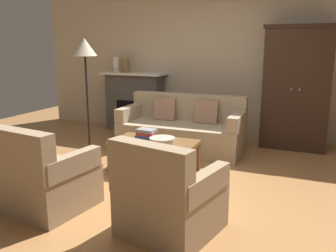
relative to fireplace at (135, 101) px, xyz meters
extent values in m
plane|color=#B27A47|center=(1.55, -2.30, -0.57)|extent=(9.60, 9.60, 0.00)
cube|color=beige|center=(1.55, 0.25, 0.83)|extent=(7.20, 0.10, 2.80)
cube|color=#4C4947|center=(0.00, 0.00, -0.03)|extent=(1.10, 0.36, 1.08)
cube|color=black|center=(0.00, -0.18, -0.23)|extent=(0.60, 0.01, 0.52)
cube|color=white|center=(0.00, -0.02, 0.53)|extent=(1.26, 0.48, 0.04)
cube|color=#382319|center=(2.95, -0.08, 0.37)|extent=(1.00, 0.52, 1.88)
cube|color=#2F1E15|center=(2.95, -0.08, 1.34)|extent=(1.06, 0.55, 0.06)
sphere|color=#ADAFB5|center=(2.89, -0.35, 0.41)|extent=(0.04, 0.04, 0.04)
sphere|color=#ADAFB5|center=(3.01, -0.35, 0.41)|extent=(0.04, 0.04, 0.04)
cube|color=tan|center=(1.35, -0.98, -0.35)|extent=(1.92, 0.88, 0.44)
cube|color=tan|center=(1.34, -0.64, 0.08)|extent=(1.90, 0.22, 0.42)
cube|color=tan|center=(0.47, -1.00, -0.02)|extent=(0.18, 0.80, 0.22)
cube|color=tan|center=(2.23, -0.97, -0.02)|extent=(0.18, 0.80, 0.22)
cube|color=#9E755B|center=(0.99, -0.79, 0.04)|extent=(0.36, 0.19, 0.37)
cube|color=#9E755B|center=(1.69, -0.78, 0.04)|extent=(0.36, 0.19, 0.37)
cube|color=brown|center=(1.37, -2.02, -0.17)|extent=(1.10, 0.60, 0.05)
cube|color=brown|center=(0.86, -2.28, -0.38)|extent=(0.06, 0.06, 0.37)
cube|color=brown|center=(1.88, -2.28, -0.38)|extent=(0.06, 0.06, 0.37)
cube|color=brown|center=(0.86, -1.76, -0.38)|extent=(0.06, 0.06, 0.37)
cube|color=brown|center=(1.88, -1.76, -0.38)|extent=(0.06, 0.06, 0.37)
cylinder|color=beige|center=(1.50, -2.05, -0.12)|extent=(0.33, 0.33, 0.06)
cube|color=#38569E|center=(1.22, -1.95, -0.12)|extent=(0.24, 0.18, 0.05)
cube|color=#B73833|center=(1.23, -1.95, -0.08)|extent=(0.24, 0.17, 0.04)
cube|color=gray|center=(1.23, -1.95, -0.04)|extent=(0.25, 0.18, 0.04)
cylinder|color=beige|center=(-0.38, -0.02, 0.69)|extent=(0.14, 0.14, 0.29)
cylinder|color=olive|center=(-0.18, -0.02, 0.68)|extent=(0.15, 0.15, 0.26)
cube|color=#997F60|center=(0.84, -3.38, -0.36)|extent=(0.85, 0.85, 0.42)
cube|color=#997F60|center=(0.80, -3.69, 0.08)|extent=(0.77, 0.25, 0.46)
cube|color=#997F60|center=(1.17, -3.42, -0.05)|extent=(0.21, 0.71, 0.20)
cube|color=#997F60|center=(0.51, -3.34, -0.05)|extent=(0.21, 0.71, 0.20)
cube|color=#997F60|center=(2.16, -3.34, -0.36)|extent=(0.90, 0.90, 0.42)
cube|color=#997F60|center=(2.10, -3.64, 0.08)|extent=(0.78, 0.31, 0.46)
cube|color=#997F60|center=(2.49, -3.40, -0.05)|extent=(0.26, 0.71, 0.20)
cube|color=#997F60|center=(1.84, -3.27, -0.05)|extent=(0.26, 0.71, 0.20)
cylinder|color=black|center=(0.04, -1.58, -0.56)|extent=(0.26, 0.26, 0.02)
cylinder|color=black|center=(0.04, -1.58, 0.18)|extent=(0.03, 0.03, 1.49)
cone|color=beige|center=(0.04, -1.58, 1.04)|extent=(0.36, 0.36, 0.26)
ellipsoid|color=tan|center=(-0.29, -2.80, -0.32)|extent=(0.45, 0.35, 0.22)
sphere|color=tan|center=(-0.07, -2.90, -0.26)|extent=(0.15, 0.15, 0.15)
cylinder|color=tan|center=(-0.16, -2.80, -0.50)|extent=(0.06, 0.06, 0.14)
cylinder|color=tan|center=(-0.20, -2.90, -0.50)|extent=(0.06, 0.06, 0.14)
cylinder|color=tan|center=(-0.38, -2.69, -0.50)|extent=(0.06, 0.06, 0.14)
cylinder|color=tan|center=(-0.42, -2.79, -0.50)|extent=(0.06, 0.06, 0.14)
sphere|color=tan|center=(-0.50, -2.70, -0.30)|extent=(0.06, 0.06, 0.06)
camera|label=1|loc=(3.29, -6.06, 1.07)|focal=38.18mm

